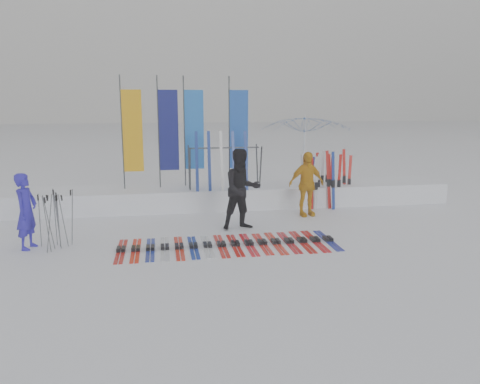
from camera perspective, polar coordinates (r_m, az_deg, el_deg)
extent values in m
plane|color=white|center=(9.59, 0.43, -7.73)|extent=(120.00, 120.00, 0.00)
cube|color=white|center=(13.91, -2.89, -0.53)|extent=(14.00, 1.60, 0.60)
imported|color=#271EB2|center=(10.79, -24.60, -2.15)|extent=(0.53, 0.67, 1.62)
imported|color=black|center=(11.31, 0.22, 0.32)|extent=(1.08, 0.92, 1.96)
imported|color=orange|center=(12.78, 8.10, 0.98)|extent=(1.09, 0.60, 1.75)
imported|color=white|center=(15.87, 8.01, 4.63)|extent=(3.68, 3.72, 2.69)
cube|color=#AE130D|center=(10.13, -14.30, -6.83)|extent=(0.17, 1.63, 0.07)
cube|color=red|center=(10.11, -12.59, -6.79)|extent=(0.17, 1.63, 0.07)
cube|color=navy|center=(10.10, -10.87, -6.75)|extent=(0.17, 1.58, 0.07)
cube|color=silver|center=(10.09, -9.15, -6.69)|extent=(0.17, 1.69, 0.07)
cube|color=red|center=(10.10, -7.42, -6.63)|extent=(0.17, 1.65, 0.07)
cube|color=navy|center=(10.11, -5.71, -6.57)|extent=(0.17, 1.59, 0.07)
cube|color=silver|center=(10.13, -3.99, -6.50)|extent=(0.17, 1.58, 0.07)
cube|color=red|center=(10.17, -2.29, -6.42)|extent=(0.17, 1.63, 0.07)
cube|color=red|center=(10.21, -0.60, -6.34)|extent=(0.17, 1.59, 0.07)
cube|color=red|center=(10.26, 1.07, -6.26)|extent=(0.17, 1.64, 0.07)
cube|color=red|center=(10.32, 2.73, -6.17)|extent=(0.17, 1.56, 0.07)
cube|color=red|center=(10.38, 4.36, -6.08)|extent=(0.17, 1.64, 0.07)
cube|color=#B60E16|center=(10.46, 5.98, -5.98)|extent=(0.17, 1.60, 0.07)
cube|color=#B6110E|center=(10.54, 7.56, -5.88)|extent=(0.17, 1.66, 0.07)
cube|color=#B90E13|center=(10.63, 9.12, -5.77)|extent=(0.17, 1.65, 0.07)
cube|color=navy|center=(10.73, 10.66, -5.67)|extent=(0.17, 1.57, 0.07)
cylinder|color=#595B60|center=(10.42, -22.21, -3.53)|extent=(0.16, 0.16, 1.21)
cylinder|color=#595B60|center=(10.74, -21.26, -3.22)|extent=(0.03, 0.06, 1.16)
cylinder|color=#595B60|center=(10.58, -21.35, -3.38)|extent=(0.09, 0.05, 1.17)
cylinder|color=#595B60|center=(10.88, -23.21, -3.20)|extent=(0.03, 0.06, 1.15)
cylinder|color=#595B60|center=(10.77, -21.31, -3.08)|extent=(0.04, 0.07, 1.19)
cylinder|color=#595B60|center=(10.68, -20.74, -3.27)|extent=(0.15, 0.03, 1.15)
cylinder|color=#595B60|center=(10.51, -22.27, -3.44)|extent=(0.15, 0.16, 1.20)
cylinder|color=#595B60|center=(10.91, -21.61, -2.82)|extent=(0.05, 0.11, 1.24)
cylinder|color=#595B60|center=(10.73, -19.77, -2.89)|extent=(0.12, 0.09, 1.24)
cylinder|color=#595B60|center=(10.46, -22.50, -3.63)|extent=(0.13, 0.13, 1.17)
cylinder|color=#383A3F|center=(13.67, -14.17, 6.99)|extent=(0.04, 0.04, 3.20)
cube|color=#E4A00C|center=(13.65, -12.96, 7.25)|extent=(0.55, 0.03, 2.30)
cylinder|color=#383A3F|center=(13.73, -9.89, 7.18)|extent=(0.04, 0.04, 3.20)
cube|color=navy|center=(13.72, -8.68, 7.42)|extent=(0.55, 0.03, 2.30)
cylinder|color=#383A3F|center=(13.89, -6.79, 7.31)|extent=(0.04, 0.04, 3.20)
cube|color=blue|center=(13.90, -5.59, 7.54)|extent=(0.55, 0.03, 2.30)
cylinder|color=#383A3F|center=(13.94, -1.32, 7.39)|extent=(0.04, 0.04, 3.20)
cube|color=#174BB3|center=(13.98, -0.14, 7.61)|extent=(0.55, 0.03, 2.30)
cylinder|color=#383A3F|center=(13.04, -6.10, 2.77)|extent=(0.04, 0.30, 1.23)
cylinder|color=#383A3F|center=(13.54, -6.24, 3.07)|extent=(0.04, 0.30, 1.23)
cylinder|color=#383A3F|center=(13.31, 2.53, 2.99)|extent=(0.04, 0.30, 1.23)
cylinder|color=#383A3F|center=(13.80, 2.09, 3.28)|extent=(0.04, 0.30, 1.23)
cylinder|color=#383A3F|center=(13.32, -1.91, 5.41)|extent=(2.00, 0.04, 0.04)
cube|color=silver|center=(14.75, 10.56, 1.98)|extent=(0.09, 0.02, 1.62)
cube|color=red|center=(13.95, 9.52, 1.47)|extent=(0.09, 0.04, 1.60)
cube|color=silver|center=(14.66, 9.99, 1.90)|extent=(0.09, 0.03, 1.60)
cube|color=red|center=(14.51, 12.59, 1.85)|extent=(0.09, 0.03, 1.67)
cube|color=navy|center=(13.69, 8.62, 1.13)|extent=(0.09, 0.03, 1.52)
cube|color=red|center=(14.00, 11.98, 1.34)|extent=(0.09, 0.04, 1.57)
cube|color=red|center=(14.24, 11.02, 1.41)|extent=(0.09, 0.04, 1.51)
cube|color=silver|center=(13.53, 9.29, 1.06)|extent=(0.09, 0.03, 1.55)
cube|color=navy|center=(13.64, 11.30, 1.34)|extent=(0.09, 0.04, 1.67)
cube|color=red|center=(14.53, 13.17, 1.47)|extent=(0.09, 0.03, 1.49)
cube|color=silver|center=(14.08, 7.56, 1.58)|extent=(0.09, 0.04, 1.59)
cube|color=red|center=(13.56, 8.75, 1.00)|extent=(0.09, 0.04, 1.50)
cube|color=red|center=(13.72, 10.73, 1.46)|extent=(0.09, 0.03, 1.69)
cube|color=red|center=(14.72, 10.84, 1.69)|extent=(0.09, 0.04, 1.49)
cube|color=silver|center=(13.86, 9.56, 1.35)|extent=(0.09, 0.04, 1.58)
cube|color=silver|center=(14.27, 7.72, 1.54)|extent=(0.09, 0.04, 1.51)
cube|color=red|center=(14.41, 7.98, 1.70)|extent=(0.09, 0.04, 1.55)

